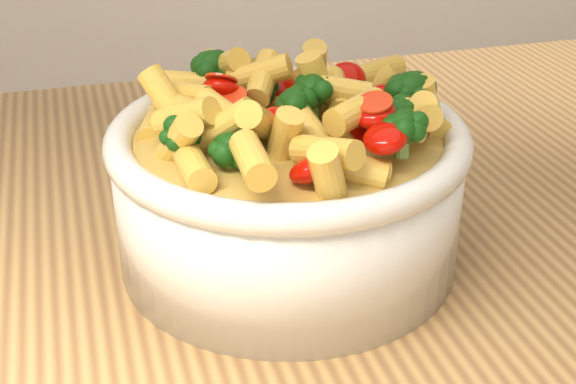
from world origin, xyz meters
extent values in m
cube|color=tan|center=(0.00, 0.00, 0.88)|extent=(1.20, 0.80, 0.04)
cylinder|color=silver|center=(-0.06, -0.01, 0.95)|extent=(0.24, 0.24, 0.10)
ellipsoid|color=silver|center=(-0.06, -0.01, 0.92)|extent=(0.22, 0.22, 0.04)
torus|color=silver|center=(-0.06, -0.01, 1.00)|extent=(0.25, 0.25, 0.02)
ellipsoid|color=#EDCA51|center=(-0.06, -0.01, 1.00)|extent=(0.21, 0.21, 0.02)
camera|label=1|loc=(-0.20, -0.49, 1.22)|focal=50.00mm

